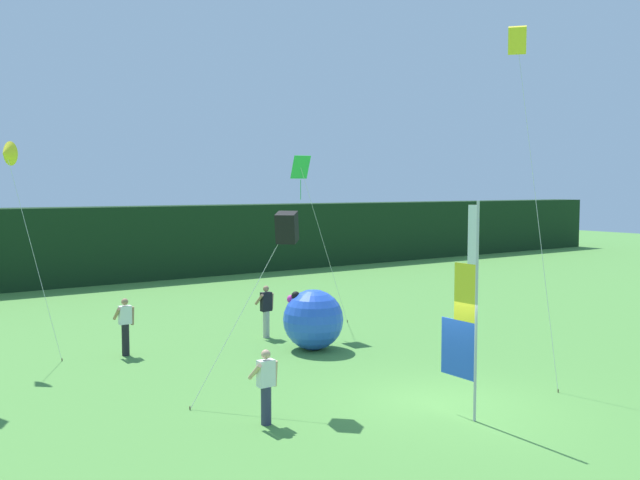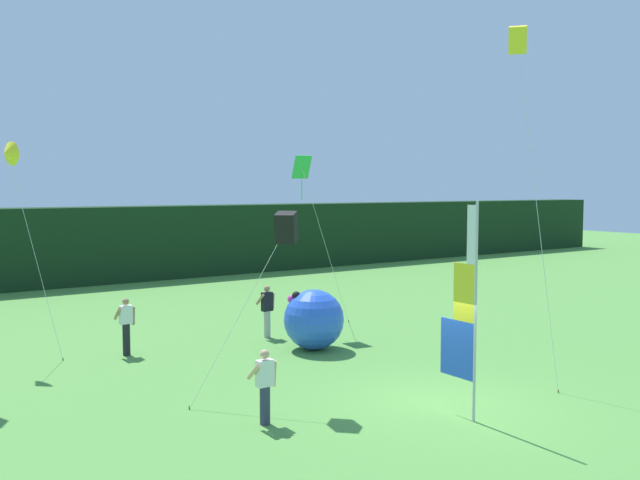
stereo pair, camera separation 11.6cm
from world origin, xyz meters
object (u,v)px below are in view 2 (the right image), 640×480
object	(u,v)px
person_near_banner	(267,310)
kite_black_box_2	(286,228)
kite_green_diamond_0	(304,175)
person_mid_field	(126,325)
kite_yellow_box_4	(518,42)
banner_flag	(465,315)
person_far_left	(265,385)
inflatable_balloon	(314,319)
kite_yellow_delta_3	(8,154)

from	to	relation	value
person_near_banner	kite_black_box_2	xyz separation A→B (m)	(-2.93, -5.93, 3.10)
kite_green_diamond_0	person_mid_field	bearing A→B (deg)	-176.31
kite_yellow_box_4	kite_green_diamond_0	bearing A→B (deg)	99.71
person_mid_field	kite_green_diamond_0	distance (m)	8.00
person_near_banner	kite_yellow_box_4	size ratio (longest dim) A/B	0.19
banner_flag	person_far_left	bearing A→B (deg)	150.89
kite_yellow_box_4	banner_flag	bearing A→B (deg)	-153.45
kite_black_box_2	inflatable_balloon	bearing A→B (deg)	48.28
person_near_banner	person_mid_field	bearing A→B (deg)	176.64
banner_flag	inflatable_balloon	world-z (taller)	banner_flag
kite_yellow_delta_3	inflatable_balloon	bearing A→B (deg)	-28.61
banner_flag	kite_green_diamond_0	bearing A→B (deg)	76.10
banner_flag	inflatable_balloon	distance (m)	7.23
banner_flag	person_mid_field	xyz separation A→B (m)	(-4.11, 9.61, -1.34)
kite_green_diamond_0	kite_yellow_delta_3	distance (m)	9.46
person_far_left	kite_yellow_delta_3	size ratio (longest dim) A/B	0.25
banner_flag	kite_yellow_box_4	world-z (taller)	kite_yellow_box_4
person_near_banner	inflatable_balloon	xyz separation A→B (m)	(0.32, -2.29, 0.00)
person_near_banner	person_far_left	size ratio (longest dim) A/B	1.09
kite_black_box_2	person_mid_field	bearing A→B (deg)	105.58
inflatable_balloon	person_mid_field	bearing A→B (deg)	152.82
person_near_banner	person_far_left	distance (m)	8.43
person_near_banner	person_far_left	world-z (taller)	person_near_banner
banner_flag	person_mid_field	distance (m)	10.54
kite_black_box_2	kite_yellow_delta_3	distance (m)	9.27
person_near_banner	inflatable_balloon	distance (m)	2.31
banner_flag	inflatable_balloon	xyz separation A→B (m)	(0.87, 7.05, -1.32)
person_mid_field	inflatable_balloon	size ratio (longest dim) A/B	0.92
banner_flag	kite_yellow_box_4	distance (m)	7.83
kite_yellow_delta_3	person_mid_field	bearing A→B (deg)	-31.07
person_far_left	person_mid_field	bearing A→B (deg)	92.81
person_near_banner	kite_green_diamond_0	xyz separation A→B (m)	(1.93, 0.70, 4.49)
kite_green_diamond_0	kite_black_box_2	world-z (taller)	kite_green_diamond_0
person_near_banner	person_far_left	bearing A→B (deg)	-120.63
person_near_banner	kite_yellow_box_4	xyz separation A→B (m)	(3.32, -7.40, 7.85)
person_mid_field	kite_green_diamond_0	world-z (taller)	kite_green_diamond_0
kite_green_diamond_0	kite_yellow_delta_3	world-z (taller)	kite_yellow_delta_3
kite_yellow_box_4	person_mid_field	bearing A→B (deg)	136.11
banner_flag	kite_yellow_box_4	size ratio (longest dim) A/B	0.51
person_mid_field	person_near_banner	bearing A→B (deg)	-3.36
person_near_banner	kite_yellow_delta_3	world-z (taller)	kite_yellow_delta_3
person_mid_field	kite_green_diamond_0	size ratio (longest dim) A/B	0.28
inflatable_balloon	kite_black_box_2	xyz separation A→B (m)	(-3.25, -3.65, 3.10)
banner_flag	person_far_left	xyz separation A→B (m)	(-3.74, 2.08, -1.40)
kite_yellow_delta_3	kite_black_box_2	bearing A→B (deg)	-60.25
banner_flag	person_near_banner	bearing A→B (deg)	86.60
person_mid_field	person_far_left	size ratio (longest dim) A/B	1.07
person_far_left	kite_green_diamond_0	distance (m)	11.09
person_near_banner	inflatable_balloon	size ratio (longest dim) A/B	0.94
banner_flag	person_near_banner	world-z (taller)	banner_flag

